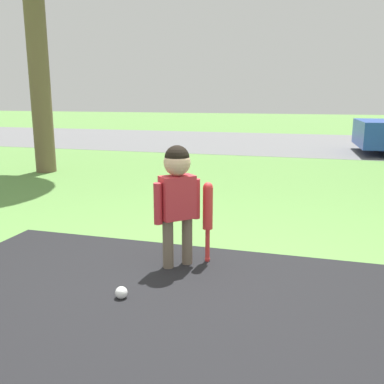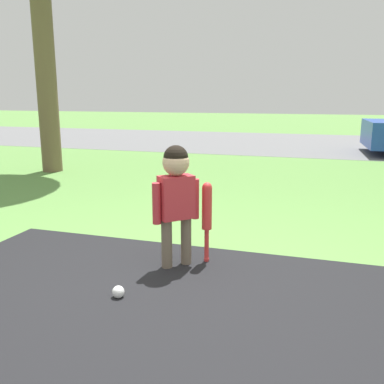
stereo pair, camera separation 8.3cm
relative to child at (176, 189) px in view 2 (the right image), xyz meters
The scene contains 5 objects.
ground_plane 0.83m from the child, 73.60° to the right, with size 60.00×60.00×0.00m, color #5B8C42.
street_strip 9.39m from the child, 89.02° to the left, with size 40.00×6.00×0.01m.
child is the anchor object (origin of this frame).
baseball_bat 0.31m from the child, 36.49° to the left, with size 0.08×0.08×0.65m.
sports_ball 0.87m from the child, 106.37° to the right, with size 0.08×0.08×0.08m.
Camera 2 is at (0.89, -2.41, 1.29)m, focal length 40.00 mm.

